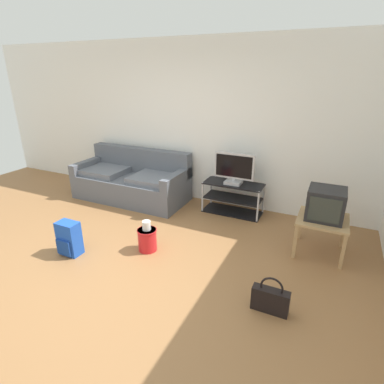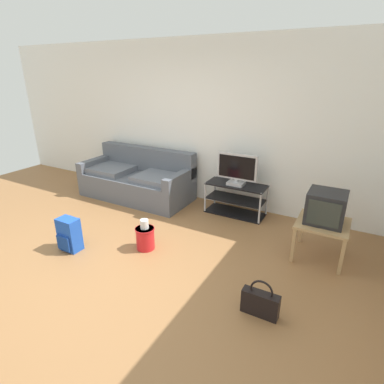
# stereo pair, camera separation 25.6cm
# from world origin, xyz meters

# --- Properties ---
(ground_plane) EXTENTS (9.00, 9.80, 0.02)m
(ground_plane) POSITION_xyz_m (0.00, 0.00, -0.01)
(ground_plane) COLOR olive
(wall_back) EXTENTS (9.00, 0.10, 2.70)m
(wall_back) POSITION_xyz_m (0.00, 2.45, 1.35)
(wall_back) COLOR white
(wall_back) RESTS_ON ground_plane
(couch) EXTENTS (2.02, 0.90, 0.87)m
(couch) POSITION_xyz_m (-0.99, 1.92, 0.32)
(couch) COLOR #565B66
(couch) RESTS_ON ground_plane
(tv_stand) EXTENTS (0.95, 0.41, 0.51)m
(tv_stand) POSITION_xyz_m (0.86, 2.09, 0.25)
(tv_stand) COLOR black
(tv_stand) RESTS_ON ground_plane
(flat_tv) EXTENTS (0.64, 0.22, 0.50)m
(flat_tv) POSITION_xyz_m (0.86, 2.07, 0.75)
(flat_tv) COLOR #B2B2B7
(flat_tv) RESTS_ON tv_stand
(side_table) EXTENTS (0.59, 0.59, 0.48)m
(side_table) POSITION_xyz_m (2.24, 1.41, 0.41)
(side_table) COLOR tan
(side_table) RESTS_ON ground_plane
(crt_tv) EXTENTS (0.43, 0.42, 0.38)m
(crt_tv) POSITION_xyz_m (2.24, 1.42, 0.67)
(crt_tv) COLOR #232326
(crt_tv) RESTS_ON side_table
(backpack) EXTENTS (0.28, 0.25, 0.44)m
(backpack) POSITION_xyz_m (-0.61, 0.02, 0.21)
(backpack) COLOR blue
(backpack) RESTS_ON ground_plane
(handbag) EXTENTS (0.36, 0.11, 0.39)m
(handbag) POSITION_xyz_m (1.90, 0.09, 0.14)
(handbag) COLOR black
(handbag) RESTS_ON ground_plane
(cleaning_bucket) EXTENTS (0.25, 0.25, 0.41)m
(cleaning_bucket) POSITION_xyz_m (0.23, 0.52, 0.17)
(cleaning_bucket) COLOR red
(cleaning_bucket) RESTS_ON ground_plane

